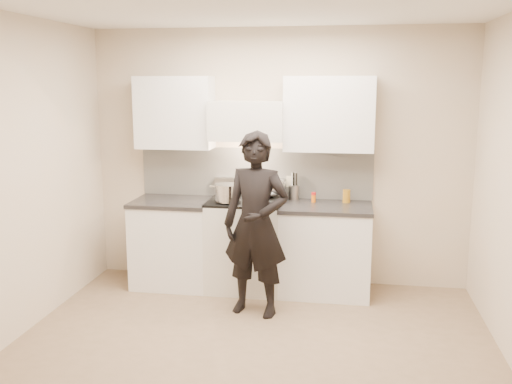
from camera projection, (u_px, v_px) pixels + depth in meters
ground_plane at (251, 350)px, 4.62m from camera, size 4.00×4.00×0.00m
room_shell at (251, 149)px, 4.69m from camera, size 4.04×3.54×2.70m
stove at (246, 244)px, 5.96m from camera, size 0.76×0.65×0.96m
counter_right at (325, 249)px, 5.83m from camera, size 0.92×0.67×0.92m
counter_left at (174, 242)px, 6.08m from camera, size 0.82×0.67×0.92m
wok at (267, 186)px, 5.95m from camera, size 0.41×0.50×0.33m
stock_pot at (228, 193)px, 5.73m from camera, size 0.37×0.28×0.17m
utensil_crock at (294, 191)px, 6.01m from camera, size 0.11×0.11×0.29m
spice_jar at (314, 197)px, 5.88m from camera, size 0.05×0.05×0.10m
oil_glass at (346, 196)px, 5.86m from camera, size 0.08×0.08×0.13m
person at (256, 225)px, 5.23m from camera, size 0.70×0.53×1.71m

